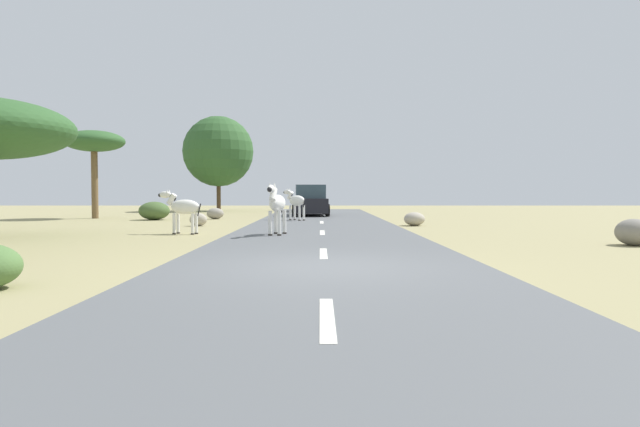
{
  "coord_description": "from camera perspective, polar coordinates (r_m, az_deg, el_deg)",
  "views": [
    {
      "loc": [
        0.0,
        -9.7,
        1.4
      ],
      "look_at": [
        0.07,
        9.29,
        0.63
      ],
      "focal_mm": 30.22,
      "sensor_mm": 36.0,
      "label": 1
    }
  ],
  "objects": [
    {
      "name": "ground_plane",
      "position": [
        9.8,
        -0.21,
        -5.89
      ],
      "size": [
        90.0,
        90.0,
        0.0
      ],
      "primitive_type": "plane",
      "color": "#998E60"
    },
    {
      "name": "road",
      "position": [
        9.8,
        0.23,
        -5.74
      ],
      "size": [
        6.0,
        64.0,
        0.05
      ],
      "primitive_type": "cube",
      "color": "#56595B",
      "rests_on": "ground_plane"
    },
    {
      "name": "lane_markings",
      "position": [
        8.8,
        0.28,
        -6.48
      ],
      "size": [
        0.16,
        56.0,
        0.01
      ],
      "color": "silver",
      "rests_on": "road"
    },
    {
      "name": "zebra_0",
      "position": [
        16.82,
        -4.81,
        1.02
      ],
      "size": [
        0.62,
        1.72,
        1.63
      ],
      "rotation": [
        0.0,
        0.0,
        2.99
      ],
      "color": "silver",
      "rests_on": "road"
    },
    {
      "name": "zebra_1",
      "position": [
        25.5,
        -2.78,
        1.32
      ],
      "size": [
        1.23,
        1.34,
        1.52
      ],
      "rotation": [
        0.0,
        0.0,
        0.72
      ],
      "color": "silver",
      "rests_on": "road"
    },
    {
      "name": "zebra_2",
      "position": [
        18.31,
        -14.54,
        0.63
      ],
      "size": [
        1.54,
        0.66,
        1.48
      ],
      "rotation": [
        0.0,
        0.0,
        1.31
      ],
      "color": "silver",
      "rests_on": "ground_plane"
    },
    {
      "name": "car_0",
      "position": [
        37.31,
        -1.52,
        1.47
      ],
      "size": [
        2.06,
        4.36,
        1.74
      ],
      "rotation": [
        0.0,
        0.0,
        3.15
      ],
      "color": "white",
      "rests_on": "road"
    },
    {
      "name": "car_1",
      "position": [
        30.61,
        -1.26,
        1.29
      ],
      "size": [
        2.22,
        4.44,
        1.74
      ],
      "rotation": [
        0.0,
        0.0,
        0.06
      ],
      "color": "black",
      "rests_on": "road"
    },
    {
      "name": "tree_1",
      "position": [
        39.94,
        -10.92,
        6.47
      ],
      "size": [
        5.09,
        5.09,
        6.87
      ],
      "color": "#4C3823",
      "rests_on": "ground_plane"
    },
    {
      "name": "tree_5",
      "position": [
        30.65,
        -23.02,
        6.93
      ],
      "size": [
        3.12,
        3.12,
        4.59
      ],
      "color": "brown",
      "rests_on": "ground_plane"
    },
    {
      "name": "bush_3",
      "position": [
        27.94,
        -17.35,
        0.27
      ],
      "size": [
        1.51,
        1.36,
        0.91
      ],
      "primitive_type": "ellipsoid",
      "color": "#425B2D",
      "rests_on": "ground_plane"
    },
    {
      "name": "rock_0",
      "position": [
        16.2,
        30.08,
        -1.71
      ],
      "size": [
        0.9,
        0.91,
        0.7
      ],
      "primitive_type": "ellipsoid",
      "color": "gray",
      "rests_on": "ground_plane"
    },
    {
      "name": "rock_1",
      "position": [
        28.08,
        -11.23,
        -0.0
      ],
      "size": [
        0.87,
        0.63,
        0.57
      ],
      "primitive_type": "ellipsoid",
      "color": "gray",
      "rests_on": "ground_plane"
    },
    {
      "name": "rock_2",
      "position": [
        22.45,
        9.76,
        -0.57
      ],
      "size": [
        0.86,
        0.85,
        0.56
      ],
      "primitive_type": "ellipsoid",
      "color": "#A89E8C",
      "rests_on": "ground_plane"
    },
    {
      "name": "rock_3",
      "position": [
        22.49,
        -12.97,
        -0.63
      ],
      "size": [
        0.71,
        0.5,
        0.53
      ],
      "primitive_type": "ellipsoid",
      "color": "#A89E8C",
      "rests_on": "ground_plane"
    }
  ]
}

